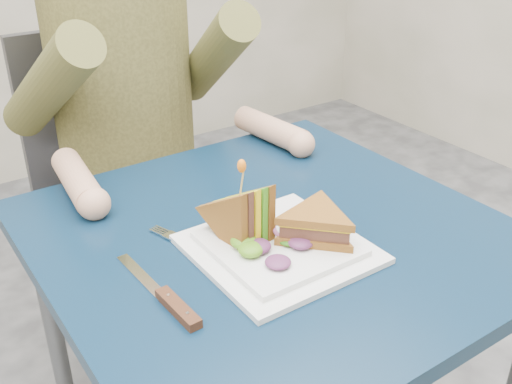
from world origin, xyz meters
TOP-DOWN VIEW (x-y plane):
  - table at (0.00, 0.00)m, footprint 0.75×0.75m
  - chair at (0.00, 0.70)m, footprint 0.42×0.40m
  - diner at (-0.00, 0.59)m, footprint 0.54×0.59m
  - plate at (-0.03, -0.06)m, footprint 0.26×0.26m
  - sandwich_flat at (0.02, -0.09)m, footprint 0.20×0.20m
  - sandwich_upright at (-0.07, -0.02)m, footprint 0.09×0.15m
  - fork at (-0.14, 0.03)m, footprint 0.08×0.17m
  - knife at (-0.24, -0.08)m, footprint 0.03×0.22m
  - toothpick at (-0.07, -0.02)m, footprint 0.01×0.01m
  - toothpick_frill at (-0.07, -0.02)m, footprint 0.01×0.01m
  - lettuce_spill at (-0.03, -0.05)m, footprint 0.15×0.13m
  - onion_ring at (-0.02, -0.06)m, footprint 0.04×0.04m

SIDE VIEW (x-z plane):
  - chair at x=0.00m, z-range 0.08..1.01m
  - table at x=0.00m, z-range 0.29..1.02m
  - fork at x=-0.14m, z-range 0.73..0.74m
  - knife at x=-0.24m, z-range 0.73..0.74m
  - plate at x=-0.03m, z-range 0.73..0.75m
  - lettuce_spill at x=-0.03m, z-range 0.75..0.77m
  - onion_ring at x=-0.02m, z-range 0.75..0.78m
  - sandwich_flat at x=0.02m, z-range 0.75..0.80m
  - sandwich_upright at x=-0.07m, z-range 0.71..0.86m
  - toothpick at x=-0.07m, z-range 0.82..0.88m
  - toothpick_frill at x=-0.07m, z-range 0.87..0.89m
  - diner at x=0.00m, z-range 0.54..1.29m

